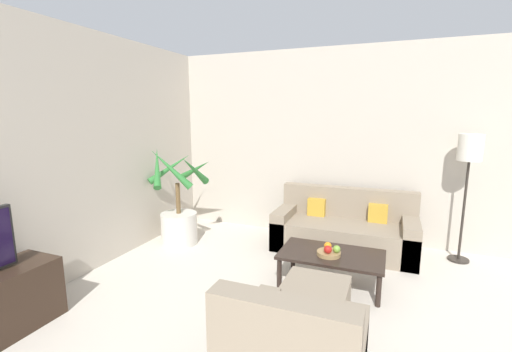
{
  "coord_description": "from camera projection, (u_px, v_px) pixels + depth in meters",
  "views": [
    {
      "loc": [
        -0.26,
        0.95,
        1.78
      ],
      "look_at": [
        -1.87,
        4.96,
        1.0
      ],
      "focal_mm": 24.0,
      "sensor_mm": 36.0,
      "label": 1
    }
  ],
  "objects": [
    {
      "name": "fruit_bowl",
      "position": [
        329.0,
        253.0,
        3.52
      ],
      "size": [
        0.24,
        0.24,
        0.04
      ],
      "color": "#997A4C",
      "rests_on": "coffee_table"
    },
    {
      "name": "coffee_table",
      "position": [
        331.0,
        257.0,
        3.58
      ],
      "size": [
        1.06,
        0.62,
        0.35
      ],
      "color": "black",
      "rests_on": "ground_plane"
    },
    {
      "name": "wall_back",
      "position": [
        414.0,
        147.0,
        4.51
      ],
      "size": [
        8.39,
        0.06,
        2.7
      ],
      "color": "#BCB2A3",
      "rests_on": "ground_plane"
    },
    {
      "name": "apple_green",
      "position": [
        337.0,
        249.0,
        3.48
      ],
      "size": [
        0.08,
        0.08,
        0.08
      ],
      "color": "olive",
      "rests_on": "fruit_bowl"
    },
    {
      "name": "wall_left",
      "position": [
        9.0,
        163.0,
        3.04
      ],
      "size": [
        0.06,
        7.47,
        2.7
      ],
      "color": "#BCB2A3",
      "rests_on": "ground_plane"
    },
    {
      "name": "ottoman",
      "position": [
        315.0,
        307.0,
        2.83
      ],
      "size": [
        0.52,
        0.51,
        0.41
      ],
      "color": "gray",
      "rests_on": "ground_plane"
    },
    {
      "name": "orange_fruit",
      "position": [
        328.0,
        246.0,
        3.56
      ],
      "size": [
        0.08,
        0.08,
        0.08
      ],
      "color": "orange",
      "rests_on": "fruit_bowl"
    },
    {
      "name": "apple_red",
      "position": [
        328.0,
        250.0,
        3.46
      ],
      "size": [
        0.08,
        0.08,
        0.08
      ],
      "color": "red",
      "rests_on": "fruit_bowl"
    },
    {
      "name": "floor_lamp",
      "position": [
        470.0,
        157.0,
        4.0
      ],
      "size": [
        0.27,
        0.27,
        1.56
      ],
      "color": "#2D2823",
      "rests_on": "ground_plane"
    },
    {
      "name": "sofa_loveseat",
      "position": [
        344.0,
        230.0,
        4.53
      ],
      "size": [
        1.8,
        0.79,
        0.79
      ],
      "color": "gray",
      "rests_on": "ground_plane"
    },
    {
      "name": "potted_palm",
      "position": [
        179.0,
        214.0,
        4.73
      ],
      "size": [
        0.89,
        0.87,
        1.37
      ],
      "color": "beige",
      "rests_on": "ground_plane"
    }
  ]
}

